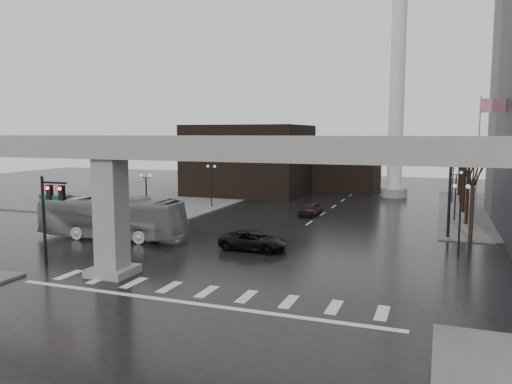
% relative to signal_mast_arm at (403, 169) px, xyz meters
% --- Properties ---
extents(ground, '(160.00, 160.00, 0.00)m').
position_rel_signal_mast_arm_xyz_m(ground, '(-8.99, -18.80, -5.83)').
color(ground, black).
rests_on(ground, ground).
extents(sidewalk_nw, '(28.00, 36.00, 0.15)m').
position_rel_signal_mast_arm_xyz_m(sidewalk_nw, '(-34.99, 17.20, -5.75)').
color(sidewalk_nw, slate).
rests_on(sidewalk_nw, ground).
extents(elevated_guideway, '(48.00, 2.60, 8.70)m').
position_rel_signal_mast_arm_xyz_m(elevated_guideway, '(-7.73, -18.80, 1.05)').
color(elevated_guideway, gray).
rests_on(elevated_guideway, ground).
extents(building_far_left, '(16.00, 14.00, 10.00)m').
position_rel_signal_mast_arm_xyz_m(building_far_left, '(-22.99, 23.20, -0.83)').
color(building_far_left, black).
rests_on(building_far_left, ground).
extents(building_far_mid, '(10.00, 10.00, 8.00)m').
position_rel_signal_mast_arm_xyz_m(building_far_mid, '(-10.99, 33.20, -1.83)').
color(building_far_mid, black).
rests_on(building_far_mid, ground).
extents(smokestack, '(3.60, 3.60, 30.00)m').
position_rel_signal_mast_arm_xyz_m(smokestack, '(-2.99, 27.20, 7.52)').
color(smokestack, silver).
rests_on(smokestack, ground).
extents(signal_mast_arm, '(12.12, 0.43, 8.00)m').
position_rel_signal_mast_arm_xyz_m(signal_mast_arm, '(0.00, 0.00, 0.00)').
color(signal_mast_arm, black).
rests_on(signal_mast_arm, ground).
extents(signal_left_pole, '(2.30, 0.30, 6.00)m').
position_rel_signal_mast_arm_xyz_m(signal_left_pole, '(-21.24, -18.30, -1.76)').
color(signal_left_pole, black).
rests_on(signal_left_pole, ground).
extents(flagpole_assembly, '(2.06, 0.12, 12.00)m').
position_rel_signal_mast_arm_xyz_m(flagpole_assembly, '(6.30, 3.20, 1.70)').
color(flagpole_assembly, silver).
rests_on(flagpole_assembly, ground).
extents(lamp_right_0, '(1.22, 0.32, 5.11)m').
position_rel_signal_mast_arm_xyz_m(lamp_right_0, '(4.51, -4.80, -2.36)').
color(lamp_right_0, black).
rests_on(lamp_right_0, ground).
extents(lamp_right_1, '(1.22, 0.32, 5.11)m').
position_rel_signal_mast_arm_xyz_m(lamp_right_1, '(4.51, 9.20, -2.36)').
color(lamp_right_1, black).
rests_on(lamp_right_1, ground).
extents(lamp_right_2, '(1.22, 0.32, 5.11)m').
position_rel_signal_mast_arm_xyz_m(lamp_right_2, '(4.51, 23.20, -2.36)').
color(lamp_right_2, black).
rests_on(lamp_right_2, ground).
extents(lamp_left_0, '(1.22, 0.32, 5.11)m').
position_rel_signal_mast_arm_xyz_m(lamp_left_0, '(-22.49, -4.80, -2.36)').
color(lamp_left_0, black).
rests_on(lamp_left_0, ground).
extents(lamp_left_1, '(1.22, 0.32, 5.11)m').
position_rel_signal_mast_arm_xyz_m(lamp_left_1, '(-22.49, 9.20, -2.36)').
color(lamp_left_1, black).
rests_on(lamp_left_1, ground).
extents(lamp_left_2, '(1.22, 0.32, 5.11)m').
position_rel_signal_mast_arm_xyz_m(lamp_left_2, '(-22.49, 23.20, -2.36)').
color(lamp_left_2, black).
rests_on(lamp_left_2, ground).
extents(tree_right_0, '(1.09, 1.58, 7.50)m').
position_rel_signal_mast_arm_xyz_m(tree_right_0, '(5.54, -0.78, -3.04)').
color(tree_right_0, black).
rests_on(tree_right_0, ground).
extents(tree_right_1, '(1.09, 1.61, 7.67)m').
position_rel_signal_mast_arm_xyz_m(tree_right_1, '(5.54, 7.22, -2.98)').
color(tree_right_1, black).
rests_on(tree_right_1, ground).
extents(tree_right_2, '(1.10, 1.63, 7.85)m').
position_rel_signal_mast_arm_xyz_m(tree_right_2, '(5.54, 15.22, -2.91)').
color(tree_right_2, black).
rests_on(tree_right_2, ground).
extents(tree_right_3, '(1.11, 1.66, 8.02)m').
position_rel_signal_mast_arm_xyz_m(tree_right_3, '(5.54, 23.22, -2.85)').
color(tree_right_3, black).
rests_on(tree_right_3, ground).
extents(tree_right_4, '(1.12, 1.69, 8.19)m').
position_rel_signal_mast_arm_xyz_m(tree_right_4, '(5.54, 31.22, -2.79)').
color(tree_right_4, black).
rests_on(tree_right_4, ground).
extents(pickup_truck, '(5.26, 2.49, 1.45)m').
position_rel_signal_mast_arm_xyz_m(pickup_truck, '(-10.09, -9.49, -5.10)').
color(pickup_truck, black).
rests_on(pickup_truck, ground).
extents(city_bus, '(12.95, 3.72, 3.57)m').
position_rel_signal_mast_arm_xyz_m(city_bus, '(-22.81, -9.67, -4.05)').
color(city_bus, '#9D9EA2').
rests_on(city_bus, ground).
extents(far_car, '(2.13, 4.30, 1.41)m').
position_rel_signal_mast_arm_xyz_m(far_car, '(-10.02, 7.76, -5.12)').
color(far_car, black).
rests_on(far_car, ground).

